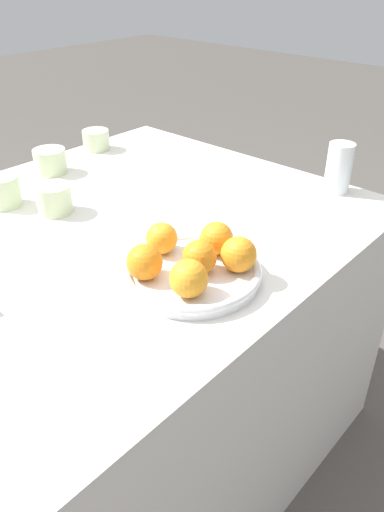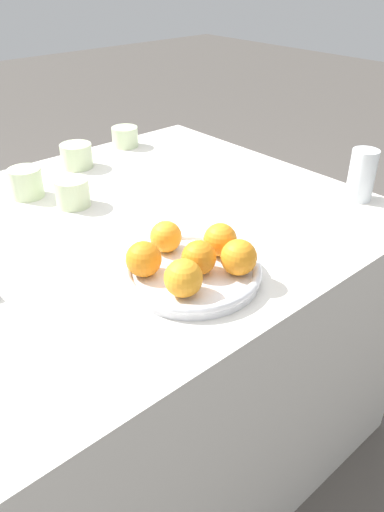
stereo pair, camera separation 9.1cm
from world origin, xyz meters
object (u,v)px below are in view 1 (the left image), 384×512
Objects in this scene: cup_0 at (50,161)px; orange_1 at (199,257)px; orange_4 at (239,254)px; cup_3 at (3,191)px; cup_2 at (96,140)px; water_glass at (339,168)px; orange_2 at (162,238)px; fruit_platter at (192,272)px; cup_1 at (54,199)px; orange_3 at (216,238)px; orange_5 at (189,278)px; orange_0 at (145,262)px.

orange_1 is at bearing -101.10° from cup_0.
orange_4 is 0.83× the size of cup_3.
orange_4 is 0.81m from cup_2.
cup_3 is at bearing -154.83° from cup_0.
orange_4 is 0.49m from water_glass.
orange_2 is 0.50× the size of water_glass.
orange_2 is 0.93× the size of orange_4.
orange_4 is (0.05, -0.05, 0.00)m from orange_1.
fruit_platter is 3.20× the size of cup_1.
cup_2 is 1.00× the size of cup_3.
orange_2 is at bearing 169.93° from water_glass.
orange_3 is 0.43m from cup_1.
water_glass is at bearing -42.54° from cup_3.
cup_0 is 1.09× the size of cup_2.
orange_3 is (0.08, 0.01, 0.04)m from fruit_platter.
orange_2 is 0.34m from cup_1.
orange_4 is 0.63m from cup_3.
orange_2 is 0.15m from orange_5.
orange_2 is 0.69m from cup_2.
cup_2 is at bearing 64.23° from fruit_platter.
water_glass reaches higher than cup_3.
cup_0 is at bearing 122.35° from water_glass.
orange_5 is at bearing -118.16° from cup_2.
orange_4 is at bearing -7.41° from orange_5.
water_glass is at bearing -1.75° from orange_3.
cup_2 is (0.34, 0.27, -0.00)m from cup_1.
orange_2 is 0.16m from orange_4.
cup_3 is at bearing 88.68° from orange_0.
orange_5 is 0.76× the size of cup_0.
water_glass reaches higher than fruit_platter.
orange_0 is at bearing -109.24° from cup_0.
fruit_platter is 0.04m from orange_1.
water_glass is 1.56× the size of cup_2.
orange_3 is 0.80× the size of cup_3.
orange_0 is 0.52× the size of water_glass.
orange_1 is 0.73× the size of cup_0.
water_glass reaches higher than cup_2.
cup_1 is at bearing 101.06° from orange_3.
orange_5 is 0.53× the size of water_glass.
orange_2 is 0.77× the size of cup_2.
fruit_platter is at bearing -175.65° from orange_3.
orange_3 is 0.07m from orange_4.
orange_4 reaches higher than cup_1.
orange_1 is 0.79× the size of cup_2.
orange_4 is 0.12m from orange_5.
orange_4 is at bearing -106.75° from orange_3.
water_glass is (0.49, 0.06, 0.01)m from orange_4.
cup_2 reaches higher than fruit_platter.
orange_5 is at bearing -158.85° from orange_3.
orange_3 is at bearing -94.87° from cup_0.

